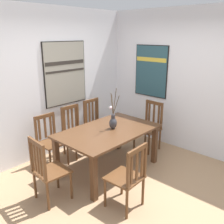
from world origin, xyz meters
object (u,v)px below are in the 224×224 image
dining_table (108,136)px  chair_3 (75,130)px  chair_4 (47,169)px  chair_5 (50,140)px  painting_on_back_wall (65,73)px  painting_on_side_wall (151,71)px  chair_1 (96,123)px  chair_2 (149,126)px  chair_0 (128,176)px  centerpiece_vase (113,121)px

dining_table → chair_3: bearing=88.8°
chair_4 → chair_5: (0.61, 0.83, -0.02)m
painting_on_back_wall → painting_on_side_wall: (1.48, -0.95, -0.02)m
chair_1 → chair_2: 1.09m
chair_0 → chair_3: (0.56, 1.75, 0.01)m
painting_on_side_wall → chair_5: bearing=165.4°
chair_2 → centerpiece_vase: bearing=179.5°
centerpiece_vase → chair_5: size_ratio=0.78×
chair_1 → chair_0: bearing=-122.1°
chair_5 → chair_1: bearing=1.0°
dining_table → painting_on_side_wall: bearing=10.5°
dining_table → chair_0: size_ratio=1.79×
painting_on_back_wall → chair_5: bearing=-150.5°
chair_4 → chair_1: bearing=26.4°
centerpiece_vase → painting_on_back_wall: painting_on_back_wall is taller
chair_1 → chair_5: 1.10m
painting_on_back_wall → painting_on_side_wall: bearing=-32.7°
dining_table → chair_2: bearing=-1.3°
chair_4 → dining_table: bearing=-1.4°
chair_0 → painting_on_side_wall: (2.15, 1.16, 1.02)m
chair_5 → chair_3: bearing=2.8°
chair_1 → painting_on_back_wall: size_ratio=0.81×
centerpiece_vase → chair_3: 0.98m
chair_4 → chair_5: size_ratio=1.04×
centerpiece_vase → chair_0: bearing=-127.0°
painting_on_side_wall → chair_1: bearing=151.2°
painting_on_side_wall → chair_0: bearing=-151.6°
painting_on_side_wall → chair_3: bearing=159.6°
chair_0 → chair_2: chair_2 is taller
centerpiece_vase → painting_on_side_wall: size_ratio=0.66×
chair_2 → painting_on_side_wall: 1.15m
chair_3 → painting_on_side_wall: (1.59, -0.59, 1.00)m
chair_5 → chair_0: bearing=-89.7°
chair_1 → painting_on_back_wall: 1.16m
chair_0 → chair_4: bearing=124.8°
dining_table → chair_3: chair_3 is taller
chair_0 → painting_on_side_wall: size_ratio=0.87×
chair_3 → dining_table: bearing=-91.2°
chair_4 → chair_0: bearing=-55.2°
painting_on_back_wall → painting_on_side_wall: 1.76m
dining_table → chair_5: 1.03m
chair_0 → chair_4: 1.09m
chair_4 → painting_on_side_wall: bearing=5.6°
dining_table → chair_1: size_ratio=1.71×
chair_3 → painting_on_side_wall: 1.97m
chair_4 → painting_on_side_wall: painting_on_side_wall is taller
chair_1 → chair_3: 0.53m
chair_4 → centerpiece_vase: bearing=-2.1°
chair_3 → chair_5: chair_3 is taller
chair_2 → painting_on_side_wall: bearing=35.4°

